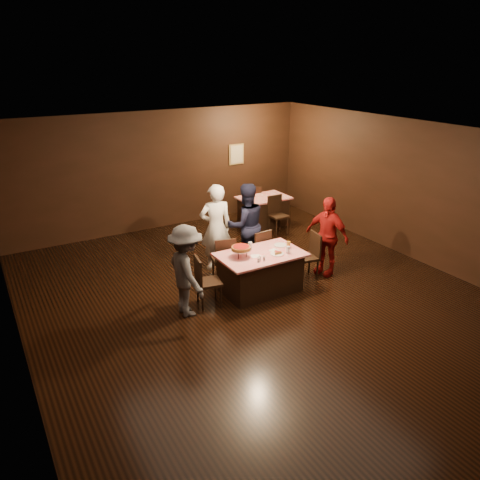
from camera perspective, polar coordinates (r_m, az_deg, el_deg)
name	(u,v)px	position (r m, az deg, el deg)	size (l,w,h in m)	color
room	(271,193)	(7.72, 3.84, 5.76)	(10.00, 10.04, 3.02)	black
main_table	(260,272)	(8.94, 2.50, -3.95)	(1.60, 1.00, 0.77)	red
back_table	(263,211)	(12.44, 2.86, 3.55)	(1.30, 0.90, 0.77)	red
chair_far_left	(223,258)	(9.31, -2.06, -2.27)	(0.42, 0.42, 0.95)	black
chair_far_right	(257,251)	(9.68, 2.10, -1.29)	(0.42, 0.42, 0.95)	black
chair_end_left	(209,281)	(8.41, -3.82, -5.03)	(0.42, 0.42, 0.95)	black
chair_end_right	(306,256)	(9.50, 8.11, -1.97)	(0.42, 0.42, 0.95)	black
chair_back_near	(279,215)	(11.87, 4.72, 3.05)	(0.42, 0.42, 0.95)	black
chair_back_far	(252,202)	(12.90, 1.41, 4.65)	(0.42, 0.42, 0.95)	black
diner_white_jacket	(216,228)	(9.66, -2.96, 1.52)	(0.67, 0.44, 1.85)	white
diner_navy_hoodie	(246,225)	(9.88, 0.71, 1.85)	(0.88, 0.68, 1.80)	black
diner_grey_knit	(186,271)	(8.03, -6.55, -3.77)	(1.06, 0.61, 1.64)	#525257
diner_red_shirt	(327,236)	(9.65, 10.53, 0.50)	(0.97, 0.40, 1.65)	#A11413
pizza_stand	(241,248)	(8.56, 0.13, -0.99)	(0.38, 0.38, 0.22)	black
plate_with_slice	(277,253)	(8.77, 4.56, -1.60)	(0.25, 0.25, 0.06)	white
plate_empty	(280,245)	(9.18, 4.93, -0.63)	(0.25, 0.25, 0.01)	white
glass_front_right	(288,250)	(8.81, 5.90, -1.22)	(0.08, 0.08, 0.14)	silver
glass_amber	(288,245)	(9.04, 5.92, -0.61)	(0.08, 0.08, 0.14)	#BF7F26
glass_back	(250,246)	(8.97, 1.25, -0.68)	(0.08, 0.08, 0.14)	silver
condiments	(261,259)	(8.46, 2.56, -2.28)	(0.17, 0.10, 0.09)	silver
napkin_center	(274,250)	(8.94, 4.16, -1.28)	(0.16, 0.16, 0.01)	white
napkin_left	(255,256)	(8.67, 1.89, -1.98)	(0.16, 0.16, 0.01)	white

